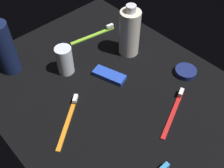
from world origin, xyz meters
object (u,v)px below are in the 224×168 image
at_px(toothbrush_lime, 95,34).
at_px(lotion_bottle, 4,48).
at_px(toothbrush_orange, 70,119).
at_px(bodywash_bottle, 130,32).
at_px(deodorant_stick, 65,60).
at_px(snack_bar_blue, 109,75).
at_px(cream_tin_left, 186,72).
at_px(toothbrush_red, 174,110).

bearing_deg(toothbrush_lime, lotion_bottle, -99.61).
xyz_separation_m(toothbrush_lime, toothbrush_orange, (0.24, -0.30, 0.00)).
bearing_deg(lotion_bottle, bodywash_bottle, 59.17).
distance_m(deodorant_stick, toothbrush_lime, 0.21).
bearing_deg(snack_bar_blue, toothbrush_orange, -94.19).
bearing_deg(bodywash_bottle, toothbrush_orange, -74.68).
relative_size(deodorant_stick, cream_tin_left, 1.39).
bearing_deg(lotion_bottle, snack_bar_blue, 40.12).
xyz_separation_m(toothbrush_red, snack_bar_blue, (-0.22, -0.04, 0.00)).
xyz_separation_m(toothbrush_lime, cream_tin_left, (0.35, 0.08, 0.00)).
bearing_deg(toothbrush_orange, snack_bar_blue, 103.25).
height_order(toothbrush_lime, cream_tin_left, toothbrush_lime).
distance_m(toothbrush_orange, cream_tin_left, 0.39).
bearing_deg(bodywash_bottle, toothbrush_lime, -170.67).
bearing_deg(lotion_bottle, cream_tin_left, 44.55).
height_order(toothbrush_lime, toothbrush_orange, same).
relative_size(lotion_bottle, deodorant_stick, 2.13).
bearing_deg(toothbrush_red, lotion_bottle, -151.99).
bearing_deg(lotion_bottle, deodorant_stick, 43.55).
bearing_deg(bodywash_bottle, lotion_bottle, -120.83).
xyz_separation_m(bodywash_bottle, toothbrush_lime, (-0.15, -0.02, -0.08)).
xyz_separation_m(deodorant_stick, snack_bar_blue, (0.11, 0.08, -0.04)).
bearing_deg(deodorant_stick, toothbrush_orange, -34.02).
relative_size(lotion_bottle, bodywash_bottle, 1.12).
height_order(lotion_bottle, toothbrush_red, lotion_bottle).
distance_m(bodywash_bottle, deodorant_stick, 0.23).
relative_size(toothbrush_lime, cream_tin_left, 2.63).
bearing_deg(snack_bar_blue, bodywash_bottle, 90.82).
bearing_deg(lotion_bottle, toothbrush_red, 28.01).
bearing_deg(snack_bar_blue, cream_tin_left, 32.91).
xyz_separation_m(lotion_bottle, bodywash_bottle, (0.20, 0.34, -0.01)).
bearing_deg(snack_bar_blue, toothbrush_red, -6.50).
height_order(bodywash_bottle, toothbrush_orange, bodywash_bottle).
distance_m(toothbrush_lime, snack_bar_blue, 0.22).
distance_m(lotion_bottle, deodorant_stick, 0.18).
distance_m(toothbrush_lime, toothbrush_red, 0.42).
bearing_deg(lotion_bottle, toothbrush_orange, 3.07).
relative_size(toothbrush_red, toothbrush_orange, 1.14).
distance_m(bodywash_bottle, toothbrush_lime, 0.17).
xyz_separation_m(toothbrush_red, toothbrush_orange, (-0.18, -0.23, 0.00)).
bearing_deg(bodywash_bottle, snack_bar_blue, -71.75).
height_order(toothbrush_lime, snack_bar_blue, toothbrush_lime).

